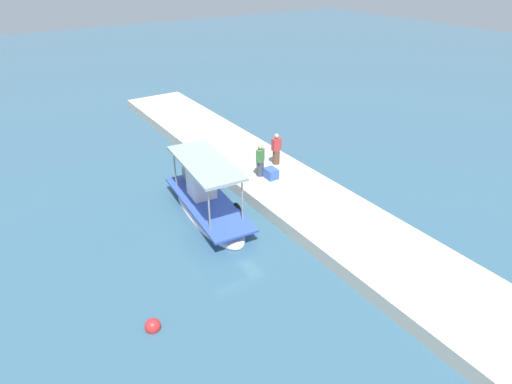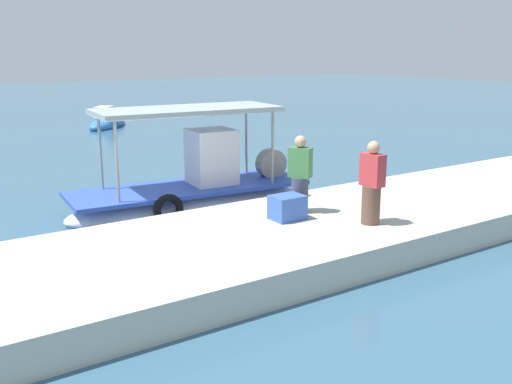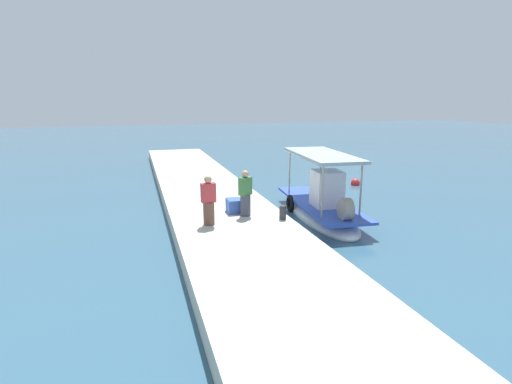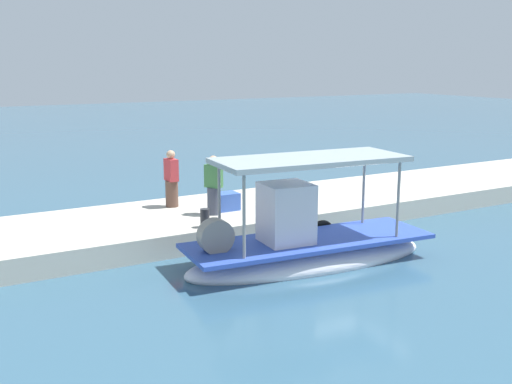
% 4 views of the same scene
% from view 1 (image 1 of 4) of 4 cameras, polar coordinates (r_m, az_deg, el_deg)
% --- Properties ---
extents(ground_plane, '(120.00, 120.00, 0.00)m').
position_cam_1_polar(ground_plane, '(18.55, -4.03, -4.48)').
color(ground_plane, '#355C74').
extents(dock_quay, '(36.00, 4.12, 0.59)m').
position_cam_1_polar(dock_quay, '(20.22, 5.38, -0.45)').
color(dock_quay, beige).
rests_on(dock_quay, ground_plane).
extents(main_fishing_boat, '(6.48, 2.46, 2.96)m').
position_cam_1_polar(main_fishing_boat, '(19.29, -6.58, -1.58)').
color(main_fishing_boat, silver).
rests_on(main_fishing_boat, ground_plane).
extents(fisherman_near_bollard, '(0.51, 0.54, 1.66)m').
position_cam_1_polar(fisherman_near_bollard, '(20.97, 0.56, 4.08)').
color(fisherman_near_bollard, '#3F4453').
rests_on(fisherman_near_bollard, dock_quay).
extents(fisherman_by_crate, '(0.40, 0.49, 1.68)m').
position_cam_1_polar(fisherman_by_crate, '(22.23, 2.73, 5.60)').
color(fisherman_by_crate, brown).
rests_on(fisherman_by_crate, dock_quay).
extents(mooring_bollard, '(0.24, 0.24, 0.49)m').
position_cam_1_polar(mooring_bollard, '(21.27, -3.21, 2.90)').
color(mooring_bollard, '#2D2D33').
rests_on(mooring_bollard, dock_quay).
extents(cargo_crate, '(0.66, 0.53, 0.50)m').
position_cam_1_polar(cargo_crate, '(20.94, 2.02, 2.50)').
color(cargo_crate, '#395DB7').
rests_on(cargo_crate, dock_quay).
extents(marker_buoy, '(0.51, 0.51, 0.51)m').
position_cam_1_polar(marker_buoy, '(14.36, -13.66, -17.06)').
color(marker_buoy, red).
rests_on(marker_buoy, ground_plane).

